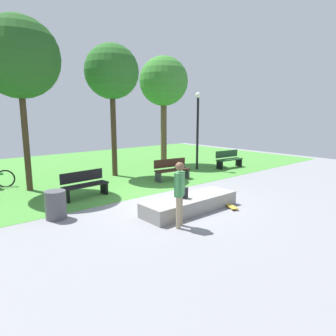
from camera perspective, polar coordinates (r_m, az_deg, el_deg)
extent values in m
plane|color=gray|center=(9.99, 0.41, -6.39)|extent=(28.00, 28.00, 0.00)
cube|color=#478C38|center=(16.28, -17.22, -0.26)|extent=(26.60, 12.94, 0.01)
cube|color=gray|center=(9.07, 4.25, -6.78)|extent=(3.15, 0.99, 0.42)
cube|color=black|center=(8.85, 2.78, -4.71)|extent=(0.30, 0.34, 0.32)
cylinder|color=tan|center=(7.83, 2.37, -8.03)|extent=(0.12, 0.12, 0.82)
cylinder|color=tan|center=(7.63, 1.98, -8.53)|extent=(0.12, 0.12, 0.82)
cube|color=#3F8C4C|center=(7.53, 2.21, -3.09)|extent=(0.38, 0.34, 0.62)
cylinder|color=#3F8C4C|center=(7.69, 2.52, -2.62)|extent=(0.09, 0.09, 0.57)
cylinder|color=#3F8C4C|center=(7.37, 1.90, -3.20)|extent=(0.09, 0.09, 0.57)
sphere|color=brown|center=(7.44, 2.24, 0.28)|extent=(0.22, 0.22, 0.22)
cube|color=gold|center=(9.57, 11.58, -6.93)|extent=(0.50, 0.81, 0.02)
cylinder|color=silver|center=(9.78, 10.36, -6.75)|extent=(0.05, 0.06, 0.06)
cylinder|color=silver|center=(9.86, 11.19, -6.65)|extent=(0.05, 0.06, 0.06)
cylinder|color=silver|center=(9.32, 11.97, -7.69)|extent=(0.05, 0.06, 0.06)
cylinder|color=silver|center=(9.39, 12.83, -7.58)|extent=(0.05, 0.06, 0.06)
cube|color=gold|center=(9.71, 0.85, -6.47)|extent=(0.82, 0.36, 0.02)
cylinder|color=silver|center=(9.92, 2.04, -6.35)|extent=(0.06, 0.04, 0.06)
cylinder|color=silver|center=(9.79, 2.52, -6.58)|extent=(0.06, 0.04, 0.06)
cylinder|color=silver|center=(9.66, -0.85, -6.81)|extent=(0.06, 0.04, 0.06)
cylinder|color=silver|center=(9.52, -0.40, -7.06)|extent=(0.06, 0.04, 0.06)
cube|color=#331E14|center=(13.01, 0.88, -0.39)|extent=(1.64, 0.64, 0.06)
cube|color=#331E14|center=(13.14, 0.34, 0.96)|extent=(1.59, 0.26, 0.36)
cube|color=#2D2D33|center=(13.47, 3.47, -1.00)|extent=(0.13, 0.40, 0.45)
cube|color=#2D2D33|center=(12.66, -1.88, -1.73)|extent=(0.13, 0.40, 0.45)
cube|color=#1E4223|center=(16.32, 11.64, 1.60)|extent=(1.63, 0.57, 0.06)
cube|color=#1E4223|center=(16.42, 11.11, 2.67)|extent=(1.60, 0.19, 0.36)
cube|color=black|center=(16.89, 13.31, 1.06)|extent=(0.11, 0.40, 0.45)
cube|color=black|center=(15.82, 9.80, 0.57)|extent=(0.11, 0.40, 0.45)
cube|color=black|center=(10.68, -15.39, -3.16)|extent=(1.63, 0.57, 0.06)
cube|color=black|center=(10.81, -16.05, -1.51)|extent=(1.60, 0.19, 0.36)
cube|color=black|center=(11.10, -12.05, -3.70)|extent=(0.11, 0.40, 0.45)
cube|color=black|center=(10.40, -18.86, -4.99)|extent=(0.11, 0.40, 0.45)
cylinder|color=#42301E|center=(12.26, -25.45, 5.16)|extent=(0.22, 0.22, 3.96)
sphere|color=#23561E|center=(12.38, -26.53, 18.32)|extent=(2.86, 2.86, 2.86)
cylinder|color=brown|center=(17.09, -0.82, 7.12)|extent=(0.34, 0.34, 3.81)
sphere|color=#387F2D|center=(17.15, -0.85, 16.20)|extent=(2.68, 2.68, 2.68)
cylinder|color=#42301E|center=(14.02, -10.28, 6.56)|extent=(0.24, 0.24, 3.97)
sphere|color=#286623|center=(14.11, -10.66, 17.59)|extent=(2.40, 2.40, 2.40)
cylinder|color=black|center=(15.52, 5.63, 6.44)|extent=(0.12, 0.12, 3.65)
sphere|color=silver|center=(15.51, 5.76, 13.63)|extent=(0.28, 0.28, 0.28)
cylinder|color=#4C4C51|center=(8.88, -20.58, -6.57)|extent=(0.57, 0.57, 0.79)
torus|color=black|center=(13.48, -28.55, -1.81)|extent=(0.69, 0.32, 0.72)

